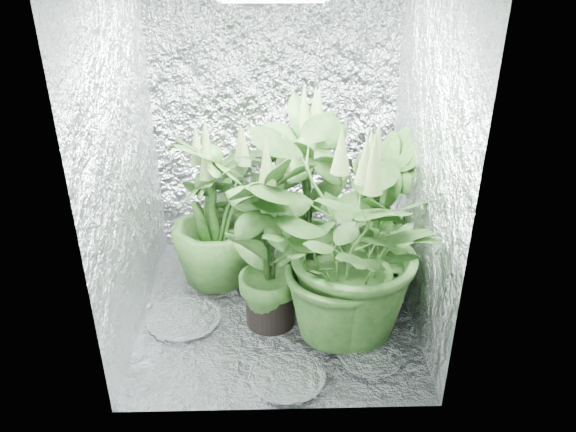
# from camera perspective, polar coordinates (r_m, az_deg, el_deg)

# --- Properties ---
(ground) EXTENTS (1.60, 1.60, 0.00)m
(ground) POSITION_cam_1_polar(r_m,az_deg,el_deg) (3.48, -1.15, -9.41)
(ground) COLOR silver
(ground) RESTS_ON ground
(walls) EXTENTS (1.62, 1.62, 2.00)m
(walls) POSITION_cam_1_polar(r_m,az_deg,el_deg) (2.99, -1.32, 6.10)
(walls) COLOR silver
(walls) RESTS_ON ground
(plant_a) EXTENTS (0.92, 0.92, 0.96)m
(plant_a) POSITION_cam_1_polar(r_m,az_deg,el_deg) (3.73, -4.48, 1.43)
(plant_a) COLOR black
(plant_a) RESTS_ON ground
(plant_b) EXTENTS (0.82, 0.82, 1.28)m
(plant_b) POSITION_cam_1_polar(r_m,az_deg,el_deg) (3.44, 1.83, 1.75)
(plant_b) COLOR black
(plant_b) RESTS_ON ground
(plant_c) EXTENTS (0.65, 0.65, 1.08)m
(plant_c) POSITION_cam_1_polar(r_m,az_deg,el_deg) (3.48, 9.33, 0.06)
(plant_c) COLOR black
(plant_c) RESTS_ON ground
(plant_d) EXTENTS (0.74, 0.74, 1.07)m
(plant_d) POSITION_cam_1_polar(r_m,az_deg,el_deg) (3.50, -7.62, 0.02)
(plant_d) COLOR black
(plant_d) RESTS_ON ground
(plant_e) EXTENTS (1.34, 1.34, 1.26)m
(plant_e) POSITION_cam_1_polar(r_m,az_deg,el_deg) (2.95, 6.17, -2.95)
(plant_e) COLOR black
(plant_e) RESTS_ON ground
(plant_f) EXTENTS (0.79, 0.79, 1.17)m
(plant_f) POSITION_cam_1_polar(r_m,az_deg,el_deg) (3.08, -1.91, -2.69)
(plant_f) COLOR black
(plant_f) RESTS_ON ground
(circulation_fan) EXTENTS (0.17, 0.31, 0.36)m
(circulation_fan) POSITION_cam_1_polar(r_m,az_deg,el_deg) (3.78, 7.90, -3.65)
(circulation_fan) COLOR black
(circulation_fan) RESTS_ON ground
(plant_label) EXTENTS (0.06, 0.04, 0.08)m
(plant_label) POSITION_cam_1_polar(r_m,az_deg,el_deg) (3.10, 7.20, -8.06)
(plant_label) COLOR white
(plant_label) RESTS_ON plant_e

